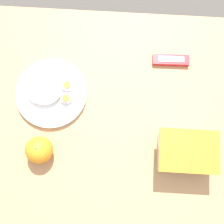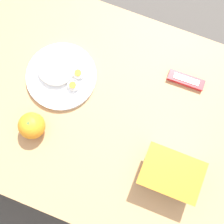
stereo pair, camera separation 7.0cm
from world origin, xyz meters
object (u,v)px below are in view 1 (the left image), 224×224
object	(u,v)px
candy_bar	(171,60)
orange_fruit	(39,150)
food_container	(185,153)
rice_plate	(50,93)

from	to	relation	value
candy_bar	orange_fruit	bearing A→B (deg)	39.37
orange_fruit	food_container	bearing A→B (deg)	-177.61
orange_fruit	candy_bar	xyz separation A→B (m)	(-0.41, -0.34, -0.03)
food_container	orange_fruit	size ratio (longest dim) A/B	2.08
candy_bar	rice_plate	bearing A→B (deg)	19.52
orange_fruit	rice_plate	world-z (taller)	orange_fruit
food_container	orange_fruit	bearing A→B (deg)	2.39
food_container	candy_bar	size ratio (longest dim) A/B	1.42
food_container	rice_plate	size ratio (longest dim) A/B	0.75
food_container	orange_fruit	distance (m)	0.46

